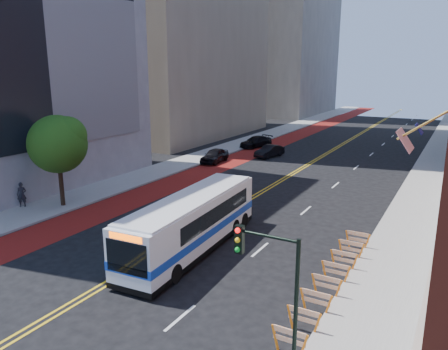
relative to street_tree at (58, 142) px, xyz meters
name	(u,v)px	position (x,y,z in m)	size (l,w,h in m)	color
ground	(125,273)	(11.24, -6.04, -4.91)	(160.00, 160.00, 0.00)	black
sidewalk_left	(216,152)	(-0.76, 23.96, -4.84)	(4.00, 140.00, 0.15)	gray
sidewalk_right	(432,175)	(23.24, 23.96, -4.84)	(4.00, 140.00, 0.15)	gray
bus_lane_paint	(245,155)	(3.14, 23.96, -4.91)	(3.60, 140.00, 0.01)	maroon
center_line_inner	(310,162)	(11.06, 23.96, -4.91)	(0.14, 140.00, 0.01)	gold
center_line_outer	(313,163)	(11.42, 23.96, -4.91)	(0.14, 140.00, 0.01)	gold
lane_dashes	(372,154)	(16.04, 31.96, -4.90)	(0.14, 98.20, 0.01)	silver
construction_barriers	(331,276)	(20.84, -2.62, -4.24)	(1.42, 10.91, 1.00)	orange
street_tree	(58,142)	(0.00, 0.00, 0.00)	(4.20, 4.20, 6.70)	black
traffic_signal	(270,276)	(20.66, -9.55, -1.19)	(2.21, 0.34, 5.07)	black
transit_bus	(193,222)	(12.70, -1.88, -3.24)	(3.26, 11.79, 3.21)	white
car_a	(215,156)	(1.94, 18.90, -4.16)	(1.78, 4.43, 1.51)	black
car_b	(269,151)	(5.99, 24.57, -4.22)	(1.46, 4.18, 1.38)	black
car_c	(256,142)	(1.94, 29.51, -4.20)	(1.98, 4.87, 1.41)	black
pedestrian	(22,195)	(-2.36, -1.74, -3.85)	(0.66, 0.44, 1.82)	black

